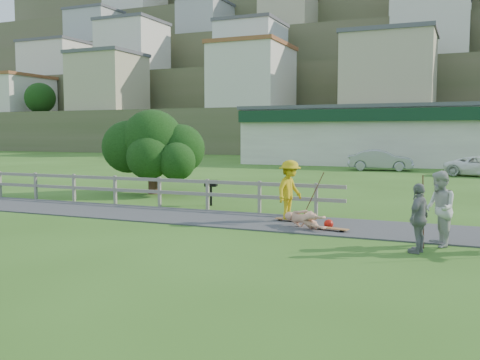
# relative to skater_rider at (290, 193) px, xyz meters

# --- Properties ---
(ground) EXTENTS (260.00, 260.00, 0.00)m
(ground) POSITION_rel_skater_rider_xyz_m (-1.58, -1.76, -0.91)
(ground) COLOR #305518
(ground) RESTS_ON ground
(path) EXTENTS (34.00, 3.00, 0.04)m
(path) POSITION_rel_skater_rider_xyz_m (-1.58, -0.26, -0.89)
(path) COLOR #3D3D3F
(path) RESTS_ON ground
(fence) EXTENTS (15.05, 0.10, 1.10)m
(fence) POSITION_rel_skater_rider_xyz_m (-6.19, 1.54, -0.19)
(fence) COLOR slate
(fence) RESTS_ON ground
(strip_mall) EXTENTS (32.50, 10.75, 5.10)m
(strip_mall) POSITION_rel_skater_rider_xyz_m (2.42, 33.18, 1.67)
(strip_mall) COLOR beige
(strip_mall) RESTS_ON ground
(hillside) EXTENTS (220.00, 67.00, 47.50)m
(hillside) POSITION_rel_skater_rider_xyz_m (-1.58, 89.55, 13.50)
(hillside) COLOR #4B5532
(hillside) RESTS_ON ground
(skater_rider) EXTENTS (0.93, 1.30, 1.82)m
(skater_rider) POSITION_rel_skater_rider_xyz_m (0.00, 0.00, 0.00)
(skater_rider) COLOR gold
(skater_rider) RESTS_ON ground
(skater_fallen) EXTENTS (1.20, 1.50, 0.57)m
(skater_fallen) POSITION_rel_skater_rider_xyz_m (0.77, -0.95, -0.62)
(skater_fallen) COLOR tan
(skater_fallen) RESTS_ON ground
(spectator_a) EXTENTS (0.93, 1.06, 1.84)m
(spectator_a) POSITION_rel_skater_rider_xyz_m (4.38, -1.94, 0.01)
(spectator_a) COLOR #BBBCB7
(spectator_a) RESTS_ON ground
(spectator_b) EXTENTS (0.63, 1.01, 1.60)m
(spectator_b) POSITION_rel_skater_rider_xyz_m (3.99, -2.85, -0.11)
(spectator_b) COLOR gray
(spectator_b) RESTS_ON ground
(car_silver) EXTENTS (4.80, 2.15, 1.53)m
(car_silver) POSITION_rel_skater_rider_xyz_m (-0.88, 24.67, -0.14)
(car_silver) COLOR #919298
(car_silver) RESTS_ON ground
(tree) EXTENTS (4.53, 4.53, 2.92)m
(tree) POSITION_rel_skater_rider_xyz_m (-8.06, 5.02, 0.55)
(tree) COLOR black
(tree) RESTS_ON ground
(bbq) EXTENTS (0.51, 0.43, 0.96)m
(bbq) POSITION_rel_skater_rider_xyz_m (-3.92, 2.52, -0.43)
(bbq) COLOR black
(bbq) RESTS_ON ground
(longboard_rider) EXTENTS (0.92, 0.30, 0.10)m
(longboard_rider) POSITION_rel_skater_rider_xyz_m (0.00, 0.00, -0.86)
(longboard_rider) COLOR #935A30
(longboard_rider) RESTS_ON ground
(longboard_fallen) EXTENTS (0.97, 0.42, 0.11)m
(longboard_fallen) POSITION_rel_skater_rider_xyz_m (1.57, -1.05, -0.86)
(longboard_fallen) COLOR #935A30
(longboard_fallen) RESTS_ON ground
(helmet) EXTENTS (0.27, 0.27, 0.27)m
(helmet) POSITION_rel_skater_rider_xyz_m (1.37, -0.60, -0.77)
(helmet) COLOR #B1160C
(helmet) RESTS_ON ground
(pole_rider) EXTENTS (0.03, 0.03, 1.70)m
(pole_rider) POSITION_rel_skater_rider_xyz_m (0.60, 0.40, -0.06)
(pole_rider) COLOR #512F20
(pole_rider) RESTS_ON ground
(pole_spec_left) EXTENTS (0.03, 0.03, 1.75)m
(pole_spec_left) POSITION_rel_skater_rider_xyz_m (4.04, -2.32, -0.03)
(pole_spec_left) COLOR #512F20
(pole_spec_left) RESTS_ON ground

